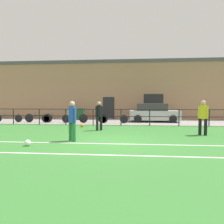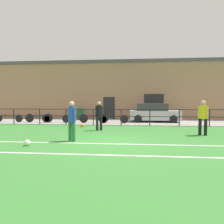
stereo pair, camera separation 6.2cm
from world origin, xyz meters
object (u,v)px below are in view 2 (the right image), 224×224
Objects in this scene: player_striker at (72,119)px; soccer_ball_match at (82,125)px; spectator_child at (70,114)px; bicycle_parked_0 at (113,119)px; soccer_ball_spare at (27,143)px; player_goalkeeper at (99,114)px; parked_car_red at (154,113)px; bicycle_parked_1 at (39,118)px; bicycle_parked_3 at (9,118)px; bicycle_parked_4 at (56,118)px; player_winger at (203,116)px; trash_bin_0 at (81,114)px; bicycle_parked_2 at (94,118)px.

soccer_ball_match is at bearing 136.09° from player_striker.
player_striker is 1.43× the size of spectator_child.
soccer_ball_spare is at bearing -107.49° from bicycle_parked_0.
player_goalkeeper is 6.49m from parked_car_red.
player_striker is 8.63m from bicycle_parked_1.
spectator_child is 0.51× the size of bicycle_parked_3.
bicycle_parked_0 is (1.83, 2.42, 0.23)m from soccer_ball_match.
soccer_ball_match is at bearing -80.64° from player_goalkeeper.
bicycle_parked_0 is 5.94m from bicycle_parked_1.
bicycle_parked_4 is at bearing 153.13° from player_striker.
player_goalkeeper is 4.79m from spectator_child.
player_winger is 10.77m from bicycle_parked_4.
bicycle_parked_0 is 8.48m from bicycle_parked_3.
parked_car_red reaches higher than bicycle_parked_0.
parked_car_red is 1.75× the size of bicycle_parked_4.
trash_bin_0 reaches higher than soccer_ball_spare.
trash_bin_0 is (0.19, 2.63, -0.16)m from spectator_child.
player_striker is at bearing 44.64° from player_goalkeeper.
bicycle_parked_4 is at bearing 138.29° from soccer_ball_match.
trash_bin_0 is at bearing 122.52° from bicycle_parked_2.
spectator_child is 1.88m from bicycle_parked_2.
bicycle_parked_1 is (-5.47, 3.84, -0.58)m from player_goalkeeper.
soccer_ball_match is 3.04m from bicycle_parked_0.
bicycle_parked_4 is at bearing -77.60° from player_goalkeeper.
bicycle_parked_1 is at bearing 149.55° from soccer_ball_match.
player_striker is 7.17m from bicycle_parked_2.
spectator_child is 3.39m from bicycle_parked_0.
bicycle_parked_3 is at bearing -180.00° from bicycle_parked_1.
soccer_ball_match is at bearing -97.41° from bicycle_parked_2.
parked_car_red is at bearing -171.18° from spectator_child.
player_goalkeeper is 1.41× the size of spectator_child.
bicycle_parked_1 is 1.40m from bicycle_parked_4.
bicycle_parked_3 is at bearing -59.88° from player_goalkeeper.
parked_car_red is at bearing 9.14° from bicycle_parked_1.
bicycle_parked_4 is at bearing -117.82° from trash_bin_0.
bicycle_parked_2 reaches higher than bicycle_parked_0.
soccer_ball_spare is 8.18m from spectator_child.
player_striker reaches higher than soccer_ball_spare.
bicycle_parked_2 is (0.31, 2.42, 0.26)m from soccer_ball_match.
soccer_ball_match is 5.79m from soccer_ball_spare.
spectator_child is 1.17× the size of trash_bin_0.
bicycle_parked_2 reaches higher than soccer_ball_match.
spectator_child is 5.13m from bicycle_parked_3.
bicycle_parked_4 is (1.40, 0.00, -0.02)m from bicycle_parked_1.
soccer_ball_match is 0.98× the size of soccer_ball_spare.
bicycle_parked_0 is 0.99× the size of bicycle_parked_3.
bicycle_parked_0 is at bearing 118.55° from player_striker.
bicycle_parked_4 is at bearing -6.01° from spectator_child.
player_goalkeeper reaches higher than soccer_ball_spare.
player_goalkeeper is 8.90m from bicycle_parked_3.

